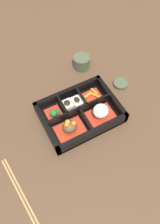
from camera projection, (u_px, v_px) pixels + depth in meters
name	position (u px, v px, depth m)	size (l,w,h in m)	color
ground_plane	(80.00, 116.00, 0.78)	(3.00, 3.00, 0.00)	#4C3523
bento_base	(80.00, 115.00, 0.78)	(0.27, 0.20, 0.01)	black
bento_rim	(80.00, 112.00, 0.77)	(0.27, 0.20, 0.05)	black
bowl_rice	(101.00, 112.00, 0.75)	(0.10, 0.07, 0.06)	#B22D19
bowl_stew	(70.00, 127.00, 0.73)	(0.10, 0.07, 0.05)	#B22D19
bowl_carrots	(92.00, 96.00, 0.81)	(0.07, 0.06, 0.02)	#B22D19
bowl_tofu	(72.00, 104.00, 0.78)	(0.07, 0.06, 0.04)	#B22D19
bowl_greens	(54.00, 113.00, 0.76)	(0.05, 0.06, 0.03)	#B22D19
tea_cup	(82.00, 62.00, 0.88)	(0.07, 0.07, 0.05)	#424C38
chopsticks	(20.00, 191.00, 0.64)	(0.04, 0.23, 0.01)	#A87F51
sauce_dish	(121.00, 84.00, 0.85)	(0.06, 0.06, 0.01)	#424C38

